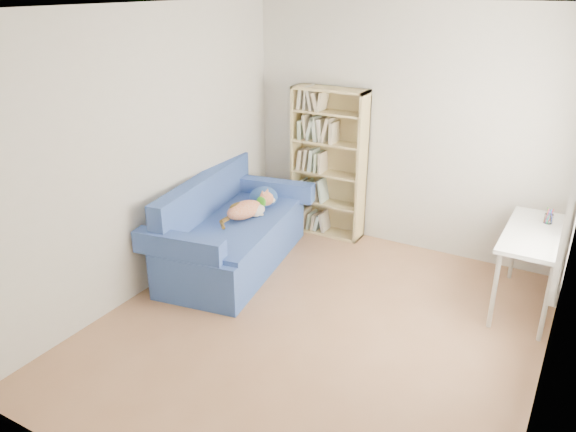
% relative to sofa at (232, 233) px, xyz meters
% --- Properties ---
extents(ground, '(4.00, 4.00, 0.00)m').
position_rel_sofa_xyz_m(ground, '(1.33, -0.65, -0.35)').
color(ground, '#8C5F3F').
rests_on(ground, ground).
extents(room_shell, '(3.54, 4.04, 2.62)m').
position_rel_sofa_xyz_m(room_shell, '(1.43, -0.62, 1.29)').
color(room_shell, silver).
rests_on(room_shell, ground).
extents(sofa, '(1.18, 2.01, 0.92)m').
position_rel_sofa_xyz_m(sofa, '(0.00, 0.00, 0.00)').
color(sofa, navy).
rests_on(sofa, ground).
extents(bookshelf, '(0.85, 0.26, 1.70)m').
position_rel_sofa_xyz_m(bookshelf, '(0.52, 1.20, 0.44)').
color(bookshelf, tan).
rests_on(bookshelf, ground).
extents(desk, '(0.50, 1.10, 0.75)m').
position_rel_sofa_xyz_m(desk, '(2.81, 0.61, 0.32)').
color(desk, silver).
rests_on(desk, ground).
extents(pen_cup, '(0.08, 0.08, 0.15)m').
position_rel_sofa_xyz_m(pen_cup, '(2.87, 0.86, 0.46)').
color(pen_cup, white).
rests_on(pen_cup, desk).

